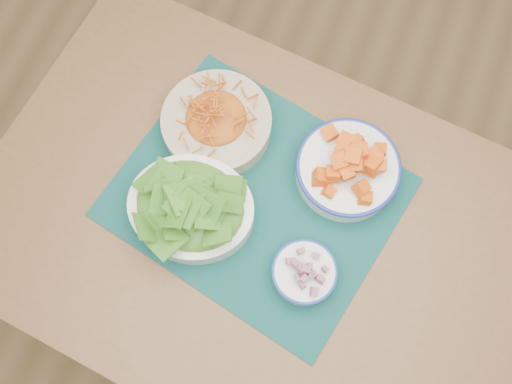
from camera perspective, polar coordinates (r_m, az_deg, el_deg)
ground at (r=1.89m, az=12.27°, el=-7.57°), size 4.00×4.00×0.00m
table at (r=1.21m, az=0.69°, el=-4.90°), size 1.19×0.85×0.75m
placemat at (r=1.12m, az=0.00°, el=-0.50°), size 0.59×0.52×0.00m
carrot_bowl at (r=1.13m, az=-3.98°, el=7.10°), size 0.24×0.24×0.08m
squash_bowl at (r=1.10m, az=9.26°, el=2.54°), size 0.26×0.26×0.10m
lettuce_bowl at (r=1.06m, az=-6.59°, el=-1.33°), size 0.26×0.23×0.11m
onion_bowl at (r=1.05m, az=4.87°, el=-7.99°), size 0.15×0.15×0.07m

